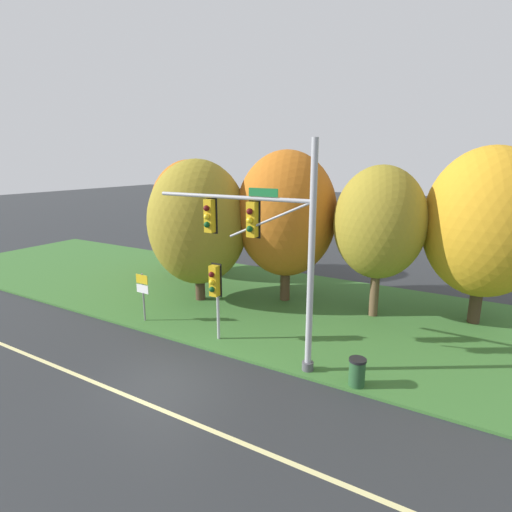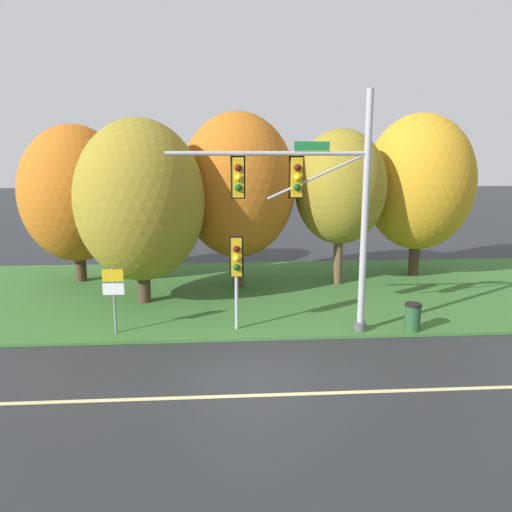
{
  "view_description": "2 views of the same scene",
  "coord_description": "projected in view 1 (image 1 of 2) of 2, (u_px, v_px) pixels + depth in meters",
  "views": [
    {
      "loc": [
        8.63,
        -8.76,
        7.2
      ],
      "look_at": [
        1.44,
        3.56,
        3.75
      ],
      "focal_mm": 28.0,
      "sensor_mm": 36.0,
      "label": 1
    },
    {
      "loc": [
        -0.72,
        -12.63,
        5.88
      ],
      "look_at": [
        0.41,
        3.59,
        2.57
      ],
      "focal_mm": 35.0,
      "sensor_mm": 36.0,
      "label": 2
    }
  ],
  "objects": [
    {
      "name": "ground_plane",
      "position": [
        165.0,
        382.0,
        13.27
      ],
      "size": [
        160.0,
        160.0,
        0.0
      ],
      "primitive_type": "plane",
      "color": "#282B2D"
    },
    {
      "name": "tree_left_of_mast",
      "position": [
        198.0,
        223.0,
        19.93
      ],
      "size": [
        4.98,
        4.98,
        7.16
      ],
      "color": "#423021",
      "rests_on": "grass_verge"
    },
    {
      "name": "lane_stripe",
      "position": [
        138.0,
        400.0,
        12.26
      ],
      "size": [
        36.0,
        0.16,
        0.01
      ],
      "primitive_type": "cube",
      "color": "beige",
      "rests_on": "ground"
    },
    {
      "name": "grass_verge",
      "position": [
        278.0,
        305.0,
        20.19
      ],
      "size": [
        48.0,
        11.5,
        0.1
      ],
      "primitive_type": "cube",
      "color": "#386B2D",
      "rests_on": "ground"
    },
    {
      "name": "tree_mid_verge",
      "position": [
        379.0,
        223.0,
        17.7
      ],
      "size": [
        4.04,
        4.04,
        6.91
      ],
      "color": "brown",
      "rests_on": "grass_verge"
    },
    {
      "name": "tree_tall_centre",
      "position": [
        486.0,
        223.0,
        16.85
      ],
      "size": [
        5.11,
        5.11,
        7.7
      ],
      "color": "#423021",
      "rests_on": "grass_verge"
    },
    {
      "name": "traffic_signal_mast",
      "position": [
        267.0,
        239.0,
        13.61
      ],
      "size": [
        6.48,
        0.49,
        7.76
      ],
      "color": "#9EA0A5",
      "rests_on": "grass_verge"
    },
    {
      "name": "route_sign_post",
      "position": [
        143.0,
        290.0,
        17.77
      ],
      "size": [
        0.69,
        0.08,
        2.2
      ],
      "color": "slate",
      "rests_on": "grass_verge"
    },
    {
      "name": "tree_behind_signpost",
      "position": [
        286.0,
        214.0,
        19.79
      ],
      "size": [
        4.98,
        4.98,
        7.59
      ],
      "color": "#4C3823",
      "rests_on": "grass_verge"
    },
    {
      "name": "pedestrian_signal_near_kerb",
      "position": [
        215.0,
        286.0,
        15.59
      ],
      "size": [
        0.46,
        0.55,
        3.18
      ],
      "color": "#9EA0A5",
      "rests_on": "grass_verge"
    },
    {
      "name": "trash_bin",
      "position": [
        357.0,
        372.0,
        12.8
      ],
      "size": [
        0.56,
        0.56,
        0.93
      ],
      "color": "#234C28",
      "rests_on": "grass_verge"
    },
    {
      "name": "tree_nearest_road",
      "position": [
        191.0,
        210.0,
        24.66
      ],
      "size": [
        4.92,
        4.92,
        7.13
      ],
      "color": "#423021",
      "rests_on": "grass_verge"
    }
  ]
}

